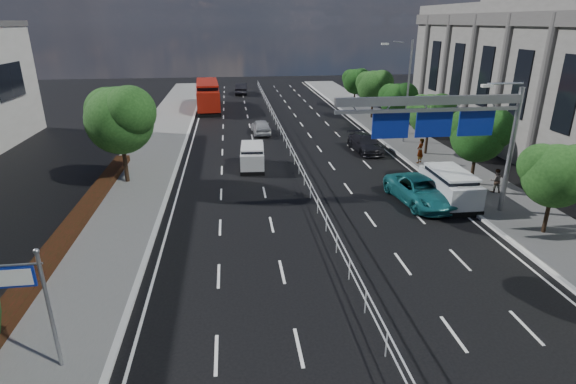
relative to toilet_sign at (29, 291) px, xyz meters
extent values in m
plane|color=black|center=(10.95, 0.00, -2.94)|extent=(160.00, 160.00, 0.00)
cube|color=slate|center=(-0.55, 0.00, -2.87)|extent=(5.00, 140.00, 0.14)
cube|color=silver|center=(1.95, 0.00, -2.87)|extent=(0.25, 140.00, 0.15)
cube|color=silver|center=(10.95, 22.50, -1.94)|extent=(0.05, 85.00, 0.05)
cube|color=silver|center=(10.95, 22.50, -2.39)|extent=(0.05, 85.00, 0.05)
cube|color=black|center=(-2.35, 5.00, -2.58)|extent=(1.00, 36.00, 0.44)
cylinder|color=gray|center=(0.45, 0.00, -0.84)|extent=(0.12, 0.12, 4.20)
sphere|color=gray|center=(0.45, 0.00, 1.31)|extent=(0.18, 0.18, 0.18)
cylinder|color=gray|center=(-0.10, 0.00, 0.91)|extent=(1.30, 0.07, 0.07)
cube|color=navy|center=(-0.40, 0.00, 0.51)|extent=(1.35, 0.06, 0.68)
cube|color=white|center=(-0.40, 0.04, 0.51)|extent=(1.20, 0.01, 0.54)
cube|color=white|center=(-0.40, -0.04, 0.51)|extent=(1.20, 0.01, 0.54)
cylinder|color=gray|center=(21.55, 10.00, 0.66)|extent=(0.28, 0.28, 7.20)
cube|color=gray|center=(16.55, 10.00, 3.66)|extent=(10.20, 0.25, 0.45)
cube|color=gray|center=(16.55, 10.00, 3.16)|extent=(10.20, 0.18, 0.18)
cylinder|color=gray|center=(20.55, 10.00, 4.46)|extent=(2.00, 0.10, 0.10)
cube|color=silver|center=(19.55, 10.00, 4.36)|extent=(0.60, 0.25, 0.15)
cube|color=navy|center=(19.35, 10.18, 2.36)|extent=(2.00, 0.08, 1.40)
cube|color=white|center=(19.35, 10.23, 2.36)|extent=(1.80, 0.02, 1.20)
cube|color=navy|center=(16.95, 10.18, 2.36)|extent=(2.00, 0.08, 1.40)
cube|color=white|center=(16.95, 10.23, 2.36)|extent=(1.80, 0.02, 1.20)
cube|color=navy|center=(14.55, 10.18, 2.36)|extent=(2.00, 0.08, 1.40)
cube|color=white|center=(14.55, 10.23, 2.36)|extent=(1.80, 0.02, 1.20)
cylinder|color=gray|center=(21.75, 26.00, 1.56)|extent=(0.16, 0.16, 9.00)
cylinder|color=gray|center=(20.55, 26.00, 5.86)|extent=(0.10, 2.40, 0.10)
cube|color=silver|center=(19.35, 26.00, 5.71)|extent=(0.60, 0.25, 0.15)
cube|color=#4C4947|center=(27.85, 22.00, 7.66)|extent=(0.40, 36.00, 1.00)
cylinder|color=black|center=(-1.05, 18.00, -1.19)|extent=(0.28, 0.28, 3.50)
sphere|color=#183C13|center=(-1.05, 18.00, 1.40)|extent=(4.40, 4.40, 4.40)
sphere|color=#183C13|center=(-0.17, 17.34, 2.10)|extent=(3.30, 3.30, 3.30)
sphere|color=#183C13|center=(-1.82, 18.66, 1.96)|extent=(3.08, 3.08, 3.08)
cylinder|color=black|center=(22.15, 7.00, -1.64)|extent=(0.21, 0.21, 2.60)
sphere|color=#183C13|center=(22.15, 7.00, 0.28)|extent=(3.20, 3.20, 3.20)
sphere|color=#183C13|center=(21.59, 7.48, 0.70)|extent=(2.24, 2.24, 2.24)
cylinder|color=black|center=(22.15, 14.50, -1.54)|extent=(0.22, 0.22, 2.80)
sphere|color=black|center=(22.15, 14.50, 0.53)|extent=(3.50, 3.50, 3.50)
sphere|color=black|center=(22.85, 13.97, 1.09)|extent=(2.62, 2.62, 2.62)
sphere|color=black|center=(21.54, 15.03, 0.98)|extent=(2.45, 2.45, 2.45)
cylinder|color=black|center=(22.15, 22.00, -1.59)|extent=(0.22, 0.22, 2.70)
sphere|color=#183C13|center=(22.15, 22.00, 0.40)|extent=(3.30, 3.30, 3.30)
sphere|color=#183C13|center=(22.81, 21.50, 0.94)|extent=(2.48, 2.48, 2.47)
sphere|color=#183C13|center=(21.58, 22.50, 0.84)|extent=(2.31, 2.31, 2.31)
cylinder|color=black|center=(22.15, 29.50, -1.62)|extent=(0.21, 0.21, 2.65)
sphere|color=black|center=(22.15, 29.50, 0.34)|extent=(3.20, 3.20, 3.20)
sphere|color=black|center=(22.79, 29.02, 0.87)|extent=(2.40, 2.40, 2.40)
sphere|color=black|center=(21.59, 29.98, 0.77)|extent=(2.24, 2.24, 2.24)
cylinder|color=black|center=(22.15, 37.00, -1.52)|extent=(0.23, 0.23, 2.85)
sphere|color=#183C13|center=(22.15, 37.00, 0.59)|extent=(3.60, 3.60, 3.60)
sphere|color=#183C13|center=(22.87, 36.46, 1.16)|extent=(2.70, 2.70, 2.70)
sphere|color=#183C13|center=(21.52, 37.54, 1.05)|extent=(2.52, 2.52, 2.52)
cylinder|color=black|center=(22.15, 44.50, -1.64)|extent=(0.21, 0.21, 2.60)
sphere|color=black|center=(22.15, 44.50, 0.28)|extent=(3.10, 3.10, 3.10)
sphere|color=black|center=(22.77, 44.03, 0.80)|extent=(2.32, 2.33, 2.32)
sphere|color=black|center=(21.61, 44.97, 0.70)|extent=(2.17, 2.17, 2.17)
cube|color=black|center=(7.69, 20.42, -2.80)|extent=(1.99, 4.15, 0.29)
cube|color=silver|center=(7.69, 20.42, -2.10)|extent=(1.95, 4.07, 1.20)
cube|color=black|center=(7.69, 20.42, -1.50)|extent=(1.75, 2.95, 0.53)
cube|color=silver|center=(7.69, 20.42, -1.23)|extent=(1.83, 3.20, 0.11)
cylinder|color=black|center=(6.89, 19.15, -2.65)|extent=(0.29, 0.61, 0.60)
cylinder|color=black|center=(8.33, 19.06, -2.65)|extent=(0.29, 0.61, 0.60)
cylinder|color=black|center=(7.05, 21.77, -2.65)|extent=(0.29, 0.61, 0.60)
cylinder|color=black|center=(8.49, 21.68, -2.65)|extent=(0.29, 0.61, 0.60)
cube|color=black|center=(3.45, 45.61, -2.77)|extent=(3.33, 11.52, 0.34)
cube|color=maroon|center=(3.45, 45.61, -1.31)|extent=(3.26, 11.29, 2.31)
cube|color=black|center=(3.45, 45.61, -0.16)|extent=(2.88, 8.16, 1.02)
cube|color=maroon|center=(3.45, 45.61, 0.36)|extent=(3.02, 8.83, 0.20)
cylinder|color=black|center=(2.54, 41.87, -2.59)|extent=(0.34, 0.72, 0.70)
cylinder|color=black|center=(4.77, 41.99, -2.59)|extent=(0.34, 0.72, 0.70)
cylinder|color=black|center=(2.14, 49.23, -2.59)|extent=(0.34, 0.72, 0.70)
cylinder|color=black|center=(4.37, 49.35, -2.59)|extent=(0.34, 0.72, 0.70)
imported|color=#A1A3A8|center=(9.11, 31.25, -2.23)|extent=(1.92, 4.27, 1.43)
imported|color=black|center=(7.99, 57.34, -2.13)|extent=(2.01, 5.02, 1.62)
cube|color=black|center=(19.25, 11.90, -2.78)|extent=(2.10, 4.87, 0.33)
cube|color=silver|center=(19.25, 11.90, -1.98)|extent=(2.06, 4.77, 1.37)
cube|color=black|center=(19.25, 11.90, -1.29)|extent=(1.88, 3.44, 0.60)
cube|color=silver|center=(19.25, 11.90, -0.99)|extent=(1.97, 3.73, 0.12)
cylinder|color=black|center=(18.39, 10.34, -2.60)|extent=(0.30, 0.68, 0.68)
cylinder|color=black|center=(20.09, 10.33, -2.60)|extent=(0.30, 0.68, 0.68)
cylinder|color=black|center=(18.42, 13.48, -2.60)|extent=(0.30, 0.68, 0.68)
cylinder|color=black|center=(20.11, 13.47, -2.60)|extent=(0.30, 0.68, 0.68)
imported|color=#166066|center=(17.45, 12.00, -2.16)|extent=(3.21, 5.87, 1.56)
imported|color=black|center=(17.45, 23.68, -2.25)|extent=(2.36, 4.94, 1.39)
imported|color=gray|center=(20.55, 19.50, -1.84)|extent=(0.84, 0.81, 1.94)
imported|color=gray|center=(22.84, 12.83, -2.03)|extent=(0.84, 0.70, 1.56)
camera|label=1|loc=(6.20, -12.31, 7.53)|focal=28.00mm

